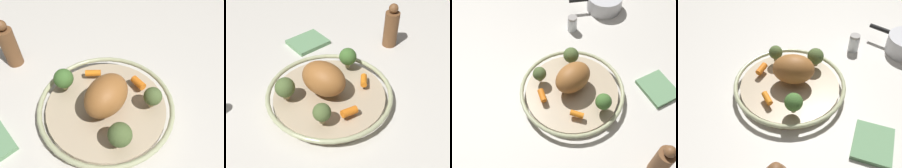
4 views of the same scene
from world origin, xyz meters
The scene contains 10 objects.
ground_plane centered at (0.00, 0.00, 0.00)m, with size 2.55×2.55×0.00m, color beige.
serving_bowl centered at (0.00, 0.00, 0.02)m, with size 0.35×0.35×0.04m.
roast_chicken_piece centered at (0.00, -0.01, 0.08)m, with size 0.13×0.09×0.09m, color #995E2C.
baby_carrot_back centered at (0.09, 0.04, 0.05)m, with size 0.02×0.02×0.04m, color orange.
baby_carrot_near_rim centered at (-0.02, 0.10, 0.05)m, with size 0.02×0.02×0.04m, color orange.
broccoli_floret_large centered at (0.11, -0.02, 0.07)m, with size 0.05×0.05×0.06m.
broccoli_floret_edge centered at (0.02, -0.12, 0.07)m, with size 0.05×0.05×0.06m.
broccoli_floret_mid centered at (-0.10, 0.06, 0.08)m, with size 0.05×0.05×0.06m.
salt_shaker centered at (0.03, -0.32, 0.03)m, with size 0.04×0.04×0.07m.
dish_towel centered at (-0.29, -0.06, 0.01)m, with size 0.10×0.12×0.01m, color #669366.
Camera 4 is at (-0.48, 0.35, 0.61)m, focal length 42.67 mm.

